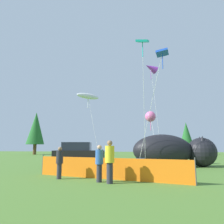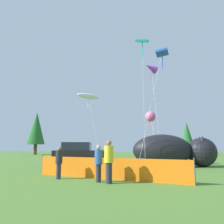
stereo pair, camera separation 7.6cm
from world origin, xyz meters
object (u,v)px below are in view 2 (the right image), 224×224
(spectator_in_black_shirt, at_px, (109,160))
(kite_pink_octopus, at_px, (150,117))
(kite_white_ghost, at_px, (88,96))
(kite_teal_diamond, at_px, (142,44))
(folding_chair, at_px, (139,165))
(spectator_in_green_shirt, at_px, (59,161))
(kite_purple_delta, at_px, (151,68))
(parked_car, at_px, (79,155))
(inflatable_cat, at_px, (172,152))
(spectator_in_red_shirt, at_px, (99,162))
(kite_blue_box, at_px, (162,55))

(spectator_in_black_shirt, distance_m, kite_pink_octopus, 11.33)
(kite_white_ghost, xyz_separation_m, kite_teal_diamond, (6.42, -6.31, 2.41))
(folding_chair, xyz_separation_m, spectator_in_green_shirt, (-3.83, -3.21, 0.35))
(kite_pink_octopus, xyz_separation_m, kite_purple_delta, (0.11, 2.66, 5.72))
(parked_car, distance_m, spectator_in_black_shirt, 8.16)
(inflatable_cat, bearing_deg, kite_teal_diamond, -135.10)
(kite_purple_delta, bearing_deg, spectator_in_black_shirt, -97.02)
(spectator_in_black_shirt, xyz_separation_m, kite_purple_delta, (1.65, 13.36, 9.09))
(folding_chair, bearing_deg, spectator_in_red_shirt, 137.78)
(kite_pink_octopus, bearing_deg, folding_chair, -94.48)
(spectator_in_black_shirt, relative_size, kite_blue_box, 0.21)
(parked_car, bearing_deg, kite_purple_delta, 36.13)
(parked_car, relative_size, kite_white_ghost, 0.57)
(spectator_in_red_shirt, distance_m, spectator_in_green_shirt, 2.32)
(kite_white_ghost, bearing_deg, folding_chair, -53.58)
(inflatable_cat, xyz_separation_m, spectator_in_black_shirt, (-3.30, -9.15, -0.18))
(kite_pink_octopus, bearing_deg, spectator_in_red_shirt, -101.41)
(kite_pink_octopus, relative_size, kite_teal_diamond, 0.49)
(folding_chair, distance_m, kite_purple_delta, 13.40)
(spectator_in_green_shirt, relative_size, kite_white_ghost, 0.22)
(parked_car, xyz_separation_m, kite_teal_diamond, (5.33, -0.92, 8.52))
(spectator_in_green_shirt, bearing_deg, kite_purple_delta, 70.40)
(kite_white_ghost, bearing_deg, kite_pink_octopus, -14.47)
(kite_white_ghost, height_order, kite_teal_diamond, kite_teal_diamond)
(kite_pink_octopus, bearing_deg, spectator_in_green_shirt, -113.80)
(parked_car, distance_m, kite_pink_octopus, 7.55)
(inflatable_cat, xyz_separation_m, kite_teal_diamond, (-2.07, -3.02, 8.27))
(parked_car, relative_size, kite_pink_octopus, 0.86)
(parked_car, distance_m, spectator_in_green_shirt, 6.36)
(inflatable_cat, xyz_separation_m, kite_white_ghost, (-8.49, 3.29, 5.86))
(kite_white_ghost, height_order, kite_purple_delta, kite_purple_delta)
(spectator_in_green_shirt, xyz_separation_m, kite_purple_delta, (4.47, 12.54, 9.26))
(spectator_in_green_shirt, bearing_deg, kite_teal_diamond, 52.65)
(spectator_in_green_shirt, relative_size, kite_teal_diamond, 0.16)
(spectator_in_red_shirt, height_order, kite_white_ghost, kite_white_ghost)
(parked_car, relative_size, kite_purple_delta, 0.39)
(inflatable_cat, bearing_deg, spectator_in_green_shirt, -137.03)
(spectator_in_black_shirt, bearing_deg, spectator_in_red_shirt, 153.00)
(parked_car, distance_m, kite_blue_box, 10.17)
(spectator_in_red_shirt, relative_size, spectator_in_black_shirt, 0.89)
(spectator_in_black_shirt, xyz_separation_m, kite_white_ghost, (-5.19, 12.44, 6.04))
(kite_white_ghost, xyz_separation_m, kite_blue_box, (7.84, -6.00, 1.48))
(kite_teal_diamond, bearing_deg, parked_car, 170.22)
(parked_car, bearing_deg, spectator_in_black_shirt, -71.38)
(folding_chair, bearing_deg, parked_car, 40.12)
(kite_blue_box, bearing_deg, kite_purple_delta, 98.29)
(spectator_in_green_shirt, height_order, kite_pink_octopus, kite_pink_octopus)
(spectator_in_green_shirt, height_order, kite_blue_box, kite_blue_box)
(spectator_in_black_shirt, bearing_deg, kite_blue_box, 67.60)
(parked_car, relative_size, inflatable_cat, 0.61)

